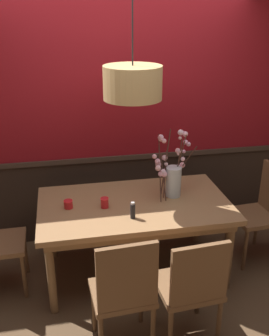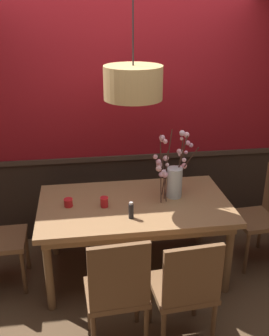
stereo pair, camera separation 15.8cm
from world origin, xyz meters
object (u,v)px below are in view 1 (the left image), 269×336
object	(u,v)px
candle_holder_nearer_center	(68,204)
condiment_bottle	(133,211)
chair_near_side_left	(124,290)
chair_head_east_end	(262,208)
pendant_lamp	(132,83)
chair_far_side_left	(98,186)
dining_table	(134,211)
chair_near_side_right	(191,285)
candle_holder_nearer_edge	(105,203)
vase_with_blossoms	(172,175)
chair_far_side_right	(143,181)

from	to	relation	value
candle_holder_nearer_center	condiment_bottle	distance (m)	0.59
chair_near_side_left	chair_head_east_end	distance (m)	1.79
chair_head_east_end	pendant_lamp	world-z (taller)	pendant_lamp
chair_near_side_left	chair_far_side_left	distance (m)	1.84
dining_table	chair_near_side_right	distance (m)	0.96
dining_table	chair_head_east_end	size ratio (longest dim) A/B	1.76
pendant_lamp	chair_head_east_end	bearing A→B (deg)	-2.89
chair_near_side_left	candle_holder_nearer_edge	size ratio (longest dim) A/B	10.68
dining_table	chair_far_side_left	size ratio (longest dim) A/B	1.90
chair_near_side_right	vase_with_blossoms	xyz separation A→B (m)	(0.14, 1.02, 0.41)
chair_head_east_end	condiment_bottle	world-z (taller)	chair_head_east_end
chair_near_side_left	candle_holder_nearer_center	bearing A→B (deg)	109.90
chair_far_side_right	candle_holder_nearer_center	distance (m)	1.26
pendant_lamp	condiment_bottle	bearing A→B (deg)	-100.74
chair_head_east_end	candle_holder_nearer_center	world-z (taller)	chair_head_east_end
condiment_bottle	candle_holder_nearer_edge	bearing A→B (deg)	131.83
chair_far_side_left	chair_near_side_left	bearing A→B (deg)	-90.46
vase_with_blossoms	candle_holder_nearer_center	xyz separation A→B (m)	(-0.96, -0.08, -0.16)
chair_near_side_left	vase_with_blossoms	xyz separation A→B (m)	(0.63, 1.01, 0.39)
chair_far_side_left	chair_far_side_right	bearing A→B (deg)	-2.66
chair_near_side_right	pendant_lamp	xyz separation A→B (m)	(-0.24, 1.00, 1.28)
chair_far_side_right	dining_table	bearing A→B (deg)	-106.83
chair_near_side_left	condiment_bottle	bearing A→B (deg)	74.01
chair_far_side_left	candle_holder_nearer_edge	size ratio (longest dim) A/B	9.77
chair_near_side_left	pendant_lamp	distance (m)	1.62
condiment_bottle	vase_with_blossoms	bearing A→B (deg)	39.21
chair_far_side_left	condiment_bottle	bearing A→B (deg)	-81.86
chair_far_side_left	pendant_lamp	distance (m)	1.57
chair_head_east_end	vase_with_blossoms	world-z (taller)	vase_with_blossoms
chair_far_side_right	candle_holder_nearer_edge	bearing A→B (deg)	-120.28
condiment_bottle	chair_far_side_right	bearing A→B (deg)	73.75
chair_near_side_right	chair_near_side_left	size ratio (longest dim) A/B	0.96
chair_near_side_left	chair_far_side_right	size ratio (longest dim) A/B	1.06
dining_table	vase_with_blossoms	size ratio (longest dim) A/B	2.78
candle_holder_nearer_edge	condiment_bottle	world-z (taller)	condiment_bottle
dining_table	candle_holder_nearer_center	xyz separation A→B (m)	(-0.59, 0.02, 0.12)
chair_far_side_left	condiment_bottle	xyz separation A→B (m)	(0.17, -1.19, 0.31)
chair_far_side_left	chair_far_side_right	world-z (taller)	chair_far_side_right
chair_near_side_left	chair_far_side_right	xyz separation A→B (m)	(0.53, 1.81, -0.02)
chair_near_side_right	chair_far_side_right	world-z (taller)	chair_near_side_right
vase_with_blossoms	candle_holder_nearer_edge	xyz separation A→B (m)	(-0.65, -0.13, -0.15)
chair_near_side_right	candle_holder_nearer_center	world-z (taller)	chair_near_side_right
dining_table	condiment_bottle	bearing A→B (deg)	-104.20
chair_far_side_left	candle_holder_nearer_center	size ratio (longest dim) A/B	11.13
dining_table	candle_holder_nearer_center	size ratio (longest dim) A/B	21.17
candle_holder_nearer_edge	pendant_lamp	size ratio (longest dim) A/B	0.09
chair_head_east_end	candle_holder_nearer_center	xyz separation A→B (m)	(-1.87, 0.00, 0.24)
chair_far_side_left	candle_holder_nearer_edge	bearing A→B (deg)	-92.16
chair_far_side_left	vase_with_blossoms	size ratio (longest dim) A/B	1.46
chair_head_east_end	candle_holder_nearer_edge	bearing A→B (deg)	-178.26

